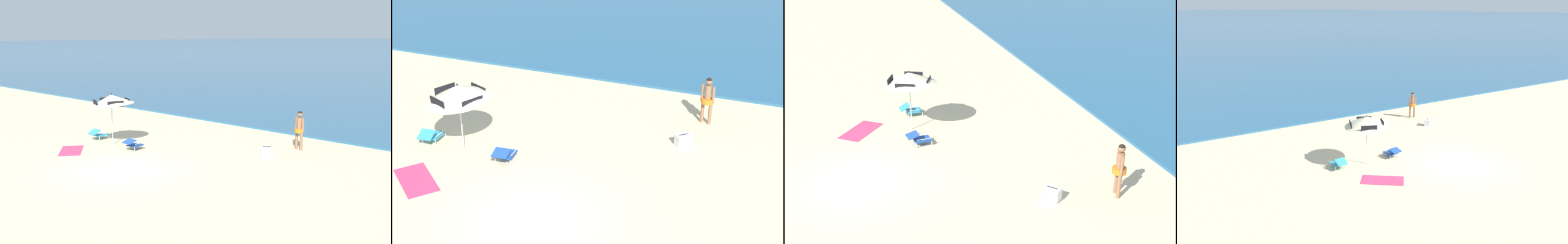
{
  "view_description": "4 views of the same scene",
  "coord_description": "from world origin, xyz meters",
  "views": [
    {
      "loc": [
        13.2,
        -10.0,
        4.87
      ],
      "look_at": [
        0.05,
        3.97,
        1.28
      ],
      "focal_mm": 42.66,
      "sensor_mm": 36.0,
      "label": 1
    },
    {
      "loc": [
        5.85,
        -10.57,
        8.6
      ],
      "look_at": [
        -0.18,
        4.39,
        0.75
      ],
      "focal_mm": 51.62,
      "sensor_mm": 36.0,
      "label": 2
    },
    {
      "loc": [
        14.44,
        -0.47,
        8.07
      ],
      "look_at": [
        -0.94,
        4.26,
        1.11
      ],
      "focal_mm": 47.0,
      "sensor_mm": 36.0,
      "label": 3
    },
    {
      "loc": [
        -12.16,
        -11.76,
        7.05
      ],
      "look_at": [
        -2.08,
        4.08,
        1.34
      ],
      "focal_mm": 35.08,
      "sensor_mm": 36.0,
      "label": 4
    }
  ],
  "objects": [
    {
      "name": "lounge_chair_under_umbrella",
      "position": [
        -4.9,
        2.51,
        0.27
      ],
      "size": [
        0.62,
        0.92,
        0.52
      ],
      "color": "teal",
      "rests_on": "ground"
    },
    {
      "name": "person_standing_near_shore",
      "position": [
        3.06,
        7.29,
        0.97
      ],
      "size": [
        0.49,
        0.41,
        1.68
      ],
      "color": "#8C6042",
      "rests_on": "ground"
    },
    {
      "name": "beach_towel",
      "position": [
        -3.92,
        0.4,
        0.01
      ],
      "size": [
        1.97,
        1.82,
        0.01
      ],
      "primitive_type": "cube",
      "rotation": [
        0.0,
        0.0,
        0.91
      ],
      "color": "#DB3866",
      "rests_on": "ground"
    },
    {
      "name": "lounge_chair_beside_umbrella",
      "position": [
        -2.08,
        2.3,
        0.28
      ],
      "size": [
        0.63,
        0.91,
        0.49
      ],
      "color": "#1E4799",
      "rests_on": "ground"
    },
    {
      "name": "beach_umbrella_striped_main",
      "position": [
        -3.53,
        2.31,
        2.06
      ],
      "size": [
        2.84,
        2.83,
        2.38
      ],
      "color": "silver",
      "rests_on": "ground"
    },
    {
      "name": "ground_plane",
      "position": [
        0.0,
        0.0,
        0.0
      ],
      "size": [
        800.0,
        800.0,
        0.0
      ],
      "primitive_type": "plane",
      "color": "beige"
    },
    {
      "name": "cooler_box",
      "position": [
        2.73,
        5.34,
        0.2
      ],
      "size": [
        0.6,
        0.59,
        0.43
      ],
      "color": "white",
      "rests_on": "ground"
    }
  ]
}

